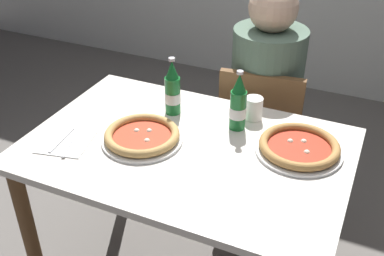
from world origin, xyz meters
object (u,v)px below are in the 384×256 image
(chair_behind_table, at_px, (261,133))
(napkin_with_cutlery, at_px, (66,142))
(dining_table_main, at_px, (187,170))
(beer_bottle_left, at_px, (173,90))
(diner_seated, at_px, (264,110))
(pizza_marinara_far, at_px, (299,147))
(pizza_margherita_near, at_px, (142,136))
(paper_cup, at_px, (254,108))
(beer_bottle_center, at_px, (238,105))

(chair_behind_table, height_order, napkin_with_cutlery, chair_behind_table)
(dining_table_main, distance_m, chair_behind_table, 0.64)
(chair_behind_table, height_order, beer_bottle_left, beer_bottle_left)
(chair_behind_table, bearing_deg, diner_seated, -87.44)
(pizza_marinara_far, xyz_separation_m, napkin_with_cutlery, (-0.82, -0.30, -0.02))
(pizza_margherita_near, height_order, paper_cup, paper_cup)
(beer_bottle_center, relative_size, napkin_with_cutlery, 1.15)
(pizza_margherita_near, bearing_deg, diner_seated, 68.04)
(dining_table_main, distance_m, paper_cup, 0.37)
(diner_seated, relative_size, paper_cup, 12.73)
(chair_behind_table, height_order, diner_seated, diner_seated)
(paper_cup, bearing_deg, beer_bottle_center, -111.59)
(dining_table_main, xyz_separation_m, paper_cup, (0.17, 0.29, 0.16))
(beer_bottle_left, xyz_separation_m, napkin_with_cutlery, (-0.27, -0.37, -0.10))
(beer_bottle_center, bearing_deg, pizza_marinara_far, -14.13)
(pizza_marinara_far, bearing_deg, pizza_margherita_near, -162.94)
(chair_behind_table, distance_m, diner_seated, 0.11)
(pizza_margherita_near, distance_m, pizza_marinara_far, 0.58)
(beer_bottle_center, xyz_separation_m, napkin_with_cutlery, (-0.55, -0.37, -0.10))
(pizza_margherita_near, distance_m, paper_cup, 0.47)
(napkin_with_cutlery, bearing_deg, beer_bottle_left, 54.17)
(chair_behind_table, relative_size, napkin_with_cutlery, 3.97)
(chair_behind_table, xyz_separation_m, paper_cup, (0.04, -0.32, 0.32))
(pizza_marinara_far, bearing_deg, dining_table_main, -161.24)
(dining_table_main, distance_m, pizza_margherita_near, 0.22)
(beer_bottle_center, bearing_deg, paper_cup, 68.41)
(beer_bottle_left, xyz_separation_m, paper_cup, (0.32, 0.09, -0.06))
(chair_behind_table, relative_size, pizza_margherita_near, 2.75)
(beer_bottle_center, bearing_deg, chair_behind_table, 90.82)
(chair_behind_table, relative_size, beer_bottle_center, 3.44)
(pizza_marinara_far, bearing_deg, beer_bottle_center, 165.87)
(diner_seated, xyz_separation_m, pizza_margherita_near, (-0.28, -0.70, 0.19))
(diner_seated, xyz_separation_m, paper_cup, (0.05, -0.37, 0.21))
(chair_behind_table, xyz_separation_m, pizza_margherita_near, (-0.29, -0.65, 0.29))
(diner_seated, distance_m, pizza_marinara_far, 0.62)
(pizza_marinara_far, xyz_separation_m, beer_bottle_left, (-0.55, 0.07, 0.08))
(diner_seated, height_order, pizza_marinara_far, diner_seated)
(beer_bottle_left, relative_size, paper_cup, 2.60)
(chair_behind_table, distance_m, paper_cup, 0.45)
(diner_seated, distance_m, pizza_margherita_near, 0.78)
(dining_table_main, bearing_deg, chair_behind_table, 78.66)
(napkin_with_cutlery, bearing_deg, beer_bottle_center, 33.70)
(napkin_with_cutlery, relative_size, paper_cup, 2.26)
(napkin_with_cutlery, distance_m, paper_cup, 0.75)
(chair_behind_table, bearing_deg, dining_table_main, 72.16)
(dining_table_main, xyz_separation_m, chair_behind_table, (0.12, 0.61, -0.15))
(pizza_marinara_far, bearing_deg, diner_seated, 117.72)
(paper_cup, bearing_deg, beer_bottle_left, -164.34)
(beer_bottle_center, xyz_separation_m, paper_cup, (0.04, 0.09, -0.06))
(pizza_marinara_far, distance_m, paper_cup, 0.28)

